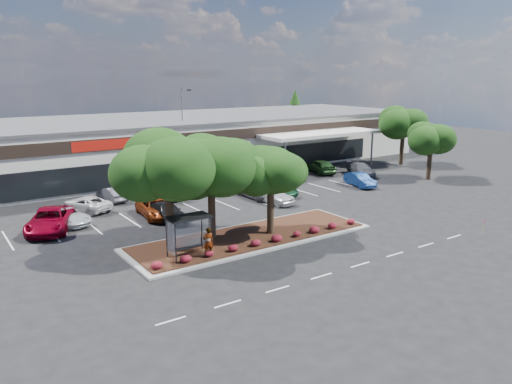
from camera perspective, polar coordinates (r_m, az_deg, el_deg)
ground at (r=34.09m, az=6.02°, el=-6.49°), size 160.00×160.00×0.00m
retail_store at (r=62.45m, az=-14.49°, el=5.22°), size 80.40×25.20×6.25m
landscape_island at (r=35.91m, az=-0.58°, el=-5.17°), size 18.00×6.00×0.26m
lane_markings at (r=42.09m, az=-3.35°, el=-2.57°), size 33.12×20.06×0.01m
shrub_row at (r=34.16m, az=1.39°, el=-5.47°), size 17.00×0.80×0.50m
bus_shelter at (r=31.75m, az=-7.81°, el=-3.66°), size 2.75×1.55×2.59m
island_tree_west at (r=32.41m, az=-9.94°, el=0.09°), size 7.20×7.20×7.89m
island_tree_mid at (r=34.62m, az=-5.14°, el=0.60°), size 6.60×6.60×7.32m
island_tree_east at (r=35.58m, az=1.69°, el=0.32°), size 5.80×5.80×6.50m
tree_east_near at (r=58.73m, az=19.30°, el=4.50°), size 5.60×5.60×6.51m
tree_east_far at (r=67.43m, az=16.43°, el=6.23°), size 6.40×6.40×7.62m
conifer_north_east at (r=87.94m, az=4.45°, el=8.72°), size 3.96×3.96×9.00m
person_waiting at (r=31.69m, az=-5.47°, el=-5.71°), size 0.75×0.54×1.91m
light_pole at (r=58.67m, az=-8.26°, el=6.24°), size 1.43×0.59×9.95m
survey_stake at (r=40.10m, az=24.52°, el=-3.51°), size 0.08×0.14×1.15m
car_0 at (r=41.84m, az=-20.91°, el=-2.60°), size 3.44×5.21×1.33m
car_1 at (r=40.53m, az=-22.46°, el=-2.97°), size 5.07×6.72×1.69m
car_2 at (r=41.96m, az=-11.26°, el=-1.80°), size 3.06×5.62×1.49m
car_3 at (r=40.66m, az=-10.16°, el=-2.30°), size 2.29×4.98×1.41m
car_4 at (r=47.57m, az=0.18°, el=0.19°), size 2.37×5.06×1.40m
car_5 at (r=45.50m, az=2.02°, el=-0.34°), size 2.32×4.67×1.53m
car_6 at (r=48.41m, az=2.45°, el=0.36°), size 2.42×4.87×1.33m
car_7 at (r=53.47m, az=11.78°, el=1.39°), size 2.48×4.55×1.42m
car_8 at (r=59.10m, az=11.92°, el=2.51°), size 3.72×5.33×1.43m
car_9 at (r=45.24m, az=-18.81°, el=-1.28°), size 3.84×5.23×1.32m
car_10 at (r=48.16m, az=-16.16°, el=-0.23°), size 1.85×4.16×1.33m
car_11 at (r=48.05m, az=-10.89°, el=0.17°), size 3.34×5.72×1.56m
car_13 at (r=51.84m, az=-1.19°, el=1.24°), size 2.33×4.24×1.33m
car_15 at (r=55.24m, az=0.07°, el=2.01°), size 2.67×4.90×1.35m
car_16 at (r=56.03m, az=3.14°, el=2.34°), size 2.40×5.33×1.70m
car_17 at (r=59.84m, az=7.38°, el=2.94°), size 3.06×5.25×1.68m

